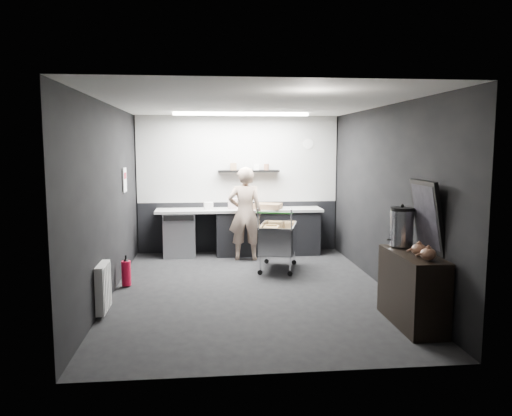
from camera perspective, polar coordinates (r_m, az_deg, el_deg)
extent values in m
plane|color=black|center=(7.46, -0.60, -9.31)|extent=(5.50, 5.50, 0.00)
plane|color=silver|center=(7.18, -0.63, 11.83)|extent=(5.50, 5.50, 0.00)
plane|color=black|center=(9.93, -2.06, 2.72)|extent=(5.50, 0.00, 5.50)
plane|color=black|center=(4.49, 2.59, -2.62)|extent=(5.50, 0.00, 5.50)
plane|color=black|center=(7.29, -16.46, 0.84)|extent=(0.00, 5.50, 5.50)
plane|color=black|center=(7.64, 14.50, 1.18)|extent=(0.00, 5.50, 5.50)
cube|color=#B3B4AF|center=(9.88, -2.07, 5.60)|extent=(3.95, 0.02, 1.70)
cube|color=black|center=(10.01, -2.03, -2.15)|extent=(3.95, 0.02, 1.00)
cube|color=black|center=(9.80, -0.85, 4.24)|extent=(1.20, 0.22, 0.04)
cylinder|color=white|center=(10.06, 5.98, 7.30)|extent=(0.20, 0.03, 0.20)
cube|color=white|center=(8.55, -14.79, 3.12)|extent=(0.02, 0.30, 0.40)
cube|color=red|center=(8.55, -14.77, 3.59)|extent=(0.02, 0.22, 0.10)
cube|color=white|center=(6.60, -17.08, -8.67)|extent=(0.10, 0.50, 0.60)
cube|color=white|center=(9.02, -1.71, 10.67)|extent=(2.40, 0.20, 0.04)
cube|color=black|center=(9.77, 1.32, -2.82)|extent=(2.00, 0.56, 0.85)
cube|color=#B1B2AD|center=(9.65, -1.92, -0.25)|extent=(3.20, 0.60, 0.05)
cube|color=#9EA0A5|center=(9.71, -8.70, -2.97)|extent=(0.60, 0.58, 0.85)
cube|color=black|center=(9.36, -8.83, -1.15)|extent=(0.56, 0.02, 0.10)
imported|color=beige|center=(9.21, -1.25, -0.65)|extent=(0.68, 0.49, 1.73)
cube|color=silver|center=(8.57, 2.51, -4.93)|extent=(0.78, 1.01, 0.02)
cube|color=silver|center=(8.49, 0.66, -3.48)|extent=(0.25, 0.87, 0.47)
cube|color=silver|center=(8.57, 4.36, -3.40)|extent=(0.25, 0.87, 0.47)
cube|color=silver|center=(8.10, 2.96, -4.00)|extent=(0.56, 0.17, 0.47)
cube|color=silver|center=(8.95, 2.11, -2.94)|extent=(0.56, 0.17, 0.47)
cylinder|color=silver|center=(8.18, 1.19, -6.55)|extent=(0.02, 0.02, 0.31)
cylinder|color=silver|center=(8.25, 4.63, -6.45)|extent=(0.02, 0.02, 0.31)
cylinder|color=silver|center=(8.96, 0.55, -5.34)|extent=(0.02, 0.02, 0.31)
cylinder|color=silver|center=(9.03, 3.69, -5.26)|extent=(0.02, 0.02, 0.31)
cylinder|color=#238125|center=(7.96, 3.05, -0.57)|extent=(0.56, 0.18, 0.03)
cube|color=olive|center=(8.61, 1.59, -3.44)|extent=(0.32, 0.37, 0.40)
cube|color=olive|center=(8.43, 3.63, -3.82)|extent=(0.30, 0.34, 0.36)
cylinder|color=black|center=(8.21, 1.19, -7.48)|extent=(0.09, 0.05, 0.08)
cylinder|color=black|center=(8.99, 0.55, -6.19)|extent=(0.09, 0.05, 0.08)
cylinder|color=black|center=(8.28, 4.62, -7.37)|extent=(0.09, 0.05, 0.08)
cylinder|color=black|center=(9.06, 3.69, -6.10)|extent=(0.09, 0.05, 0.08)
cube|color=black|center=(6.24, 17.41, -8.84)|extent=(0.43, 1.15, 0.86)
cylinder|color=silver|center=(6.44, 16.29, -2.21)|extent=(0.29, 0.29, 0.44)
cylinder|color=black|center=(6.41, 16.37, -0.11)|extent=(0.29, 0.29, 0.04)
sphere|color=black|center=(6.40, 16.38, 0.23)|extent=(0.05, 0.05, 0.05)
ellipsoid|color=brown|center=(5.99, 18.12, -4.54)|extent=(0.17, 0.17, 0.14)
ellipsoid|color=brown|center=(5.78, 19.08, -5.00)|extent=(0.17, 0.17, 0.14)
cube|color=black|center=(6.18, 19.02, -0.91)|extent=(0.20, 0.67, 0.85)
cube|color=black|center=(6.17, 18.81, -0.92)|extent=(0.14, 0.57, 0.73)
cylinder|color=red|center=(7.80, -14.61, -7.22)|extent=(0.14, 0.14, 0.37)
cone|color=black|center=(7.76, -14.66, -5.73)|extent=(0.09, 0.09, 0.06)
cylinder|color=black|center=(7.75, -14.67, -5.46)|extent=(0.03, 0.03, 0.06)
cube|color=#896849|center=(9.64, 1.32, 0.21)|extent=(0.62, 0.55, 0.10)
cylinder|color=silver|center=(9.63, -2.64, 0.48)|extent=(0.20, 0.20, 0.20)
cube|color=white|center=(9.57, -5.45, 0.24)|extent=(0.18, 0.15, 0.14)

